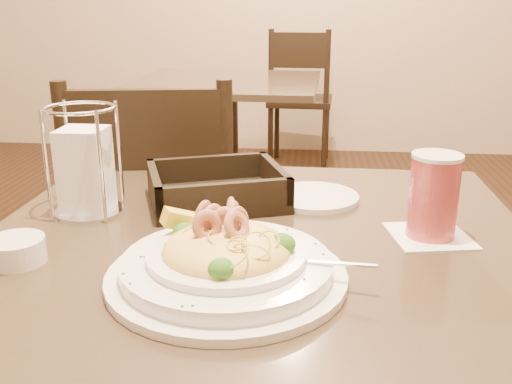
# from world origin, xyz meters

# --- Properties ---
(main_table) EXTENTS (0.90, 0.90, 0.73)m
(main_table) POSITION_xyz_m (0.00, 0.00, 0.50)
(main_table) COLOR black
(main_table) RESTS_ON ground
(background_table) EXTENTS (0.93, 0.93, 0.73)m
(background_table) POSITION_xyz_m (-0.34, 1.97, 0.50)
(background_table) COLOR black
(background_table) RESTS_ON ground
(dining_chair_near) EXTENTS (0.48, 0.48, 0.93)m
(dining_chair_near) POSITION_xyz_m (-0.31, 0.53, 0.50)
(dining_chair_near) COLOR black
(dining_chair_near) RESTS_ON ground
(dining_chair_far) EXTENTS (0.44, 0.44, 0.93)m
(dining_chair_far) POSITION_xyz_m (-0.00, 3.02, 0.50)
(dining_chair_far) COLOR black
(dining_chair_far) RESTS_ON ground
(pasta_bowl) EXTENTS (0.37, 0.33, 0.11)m
(pasta_bowl) POSITION_xyz_m (-0.03, -0.13, 0.76)
(pasta_bowl) COLOR white
(pasta_bowl) RESTS_ON main_table
(drink_glass) EXTENTS (0.14, 0.14, 0.14)m
(drink_glass) POSITION_xyz_m (0.28, 0.06, 0.80)
(drink_glass) COLOR white
(drink_glass) RESTS_ON main_table
(bread_basket) EXTENTS (0.30, 0.27, 0.07)m
(bread_basket) POSITION_xyz_m (-0.09, 0.19, 0.75)
(bread_basket) COLOR black
(bread_basket) RESTS_ON main_table
(napkin_caddy) EXTENTS (0.12, 0.12, 0.20)m
(napkin_caddy) POSITION_xyz_m (-0.31, 0.11, 0.81)
(napkin_caddy) COLOR silver
(napkin_caddy) RESTS_ON main_table
(side_plate) EXTENTS (0.22, 0.22, 0.01)m
(side_plate) POSITION_xyz_m (0.09, 0.22, 0.73)
(side_plate) COLOR white
(side_plate) RESTS_ON main_table
(butter_ramekin) EXTENTS (0.10, 0.10, 0.04)m
(butter_ramekin) POSITION_xyz_m (-0.34, -0.10, 0.75)
(butter_ramekin) COLOR white
(butter_ramekin) RESTS_ON main_table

